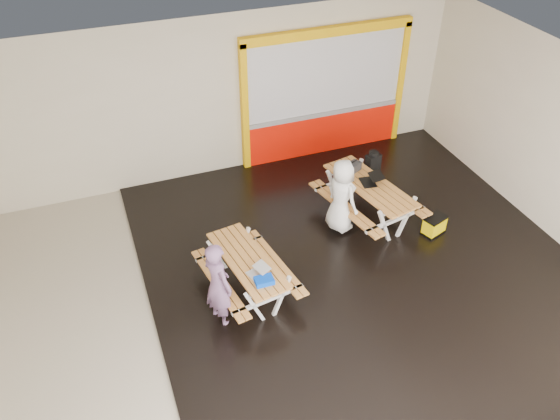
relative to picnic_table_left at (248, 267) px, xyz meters
name	(u,v)px	position (x,y,z in m)	size (l,w,h in m)	color
room	(300,204)	(0.86, -0.14, 1.18)	(10.02, 8.02, 3.52)	#B9AF9C
deck	(363,267)	(2.11, -0.14, -0.55)	(7.50, 7.98, 0.05)	black
kiosk	(325,96)	(3.06, 3.79, 0.87)	(3.88, 0.16, 3.00)	#F11403
picnic_table_left	(248,267)	(0.00, 0.00, 0.00)	(1.54, 2.04, 0.75)	gold
picnic_table_right	(369,192)	(2.85, 1.13, 0.06)	(1.80, 2.32, 0.83)	gold
person_left	(218,284)	(-0.61, -0.44, 0.21)	(0.58, 0.38, 1.58)	slate
person_right	(341,196)	(2.14, 0.94, 0.29)	(0.72, 0.47, 1.48)	white
laptop_left	(258,272)	(0.05, -0.40, 0.22)	(0.39, 0.37, 0.14)	silver
laptop_right	(371,180)	(2.89, 1.19, 0.31)	(0.46, 0.42, 0.17)	black
blue_pouch	(264,281)	(0.08, -0.61, 0.22)	(0.29, 0.21, 0.09)	#043ED1
toolbox	(352,168)	(2.72, 1.67, 0.34)	(0.43, 0.33, 0.22)	black
backpack	(373,162)	(3.33, 1.92, 0.18)	(0.33, 0.25, 0.50)	black
dark_case	(342,222)	(2.26, 1.05, -0.44)	(0.43, 0.32, 0.16)	black
fluke_bag	(434,225)	(3.80, 0.22, -0.34)	(0.51, 0.41, 0.38)	black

